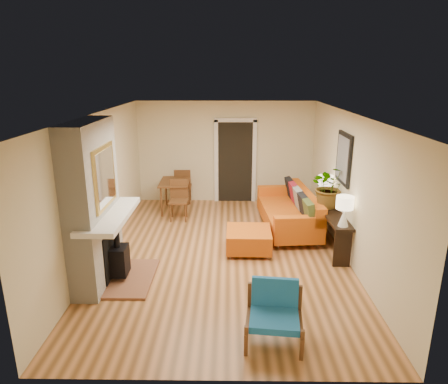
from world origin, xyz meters
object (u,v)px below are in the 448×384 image
Objects in this scene: ottoman at (249,239)px; lamp_near at (344,208)px; lamp_far at (325,185)px; houseplant at (330,186)px; blue_chair at (274,309)px; dining_table at (178,187)px; console_table at (331,219)px; sofa at (292,211)px.

ottoman is 1.87m from lamp_near.
lamp_near and lamp_far have the same top height.
lamp_far is 0.41m from houseplant.
houseplant is (-0.01, -0.40, 0.09)m from lamp_far.
blue_chair is 1.44× the size of lamp_far.
ottoman is 2.01m from lamp_far.
lamp_near is 1.02m from houseplant.
lamp_near reaches higher than blue_chair.
houseplant is at bearing 65.76° from blue_chair.
console_table is (3.23, -2.08, -0.03)m from dining_table.
lamp_near reaches higher than dining_table.
sofa is 1.39× the size of dining_table.
console_table is at bearing 8.12° from ottoman.
blue_chair is 3.14m from console_table.
houseplant is (1.59, 0.49, 0.91)m from ottoman.
dining_table is (-1.63, 2.31, 0.36)m from ottoman.
console_table is 2.17× the size of houseplant.
ottoman is at bearing -150.76° from lamp_far.
lamp_far is at bearing 90.00° from lamp_near.
houseplant is (-0.01, 1.02, 0.09)m from lamp_near.
ottoman is 1.09× the size of blue_chair.
ottoman is 0.46× the size of console_table.
lamp_near is (3.23, -2.83, 0.46)m from dining_table.
blue_chair is 1.44× the size of lamp_near.
console_table is 0.90m from lamp_near.
lamp_far is (1.39, 3.47, 0.66)m from blue_chair.
lamp_near is at bearing -18.19° from ottoman.
blue_chair reaches higher than ottoman.
lamp_far reaches higher than sofa.
houseplant is at bearing 92.15° from console_table.
ottoman is 1.90m from houseplant.
lamp_near reaches higher than console_table.
sofa is at bearing -23.57° from dining_table.
sofa is 1.18m from houseplant.
sofa is 3.06× the size of blue_chair.
ottoman is at bearing -162.72° from houseplant.
sofa is 2.79× the size of houseplant.
lamp_near reaches higher than sofa.
houseplant reaches higher than console_table.
sofa is 1.14m from console_table.
ottoman is (-0.98, -1.17, -0.16)m from sofa.
sofa reaches higher than blue_chair.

